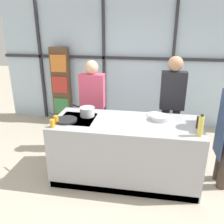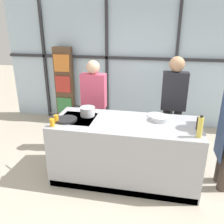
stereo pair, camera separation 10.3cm
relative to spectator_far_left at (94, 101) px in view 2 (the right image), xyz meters
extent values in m
plane|color=#BCB29E|center=(0.70, -0.81, -0.96)|extent=(18.00, 18.00, 0.00)
cube|color=silver|center=(0.70, 1.44, 0.44)|extent=(6.40, 0.04, 2.80)
cube|color=#2D2D33|center=(0.70, 1.39, 0.58)|extent=(6.40, 0.06, 0.06)
cube|color=#2D2D33|center=(-1.60, 1.39, 0.44)|extent=(0.06, 0.06, 2.80)
cube|color=#2D2D33|center=(-0.07, 1.39, 0.44)|extent=(0.06, 0.06, 2.80)
cube|color=#2D2D33|center=(1.47, 1.39, 0.44)|extent=(0.06, 0.06, 2.80)
cube|color=brown|center=(-1.08, 1.26, -0.07)|extent=(0.43, 0.16, 1.77)
cube|color=#3D8447|center=(-1.08, 1.17, -0.57)|extent=(0.36, 0.03, 0.39)
cube|color=red|center=(-1.08, 1.17, -0.04)|extent=(0.36, 0.03, 0.39)
cube|color=orange|center=(-1.08, 1.17, 0.46)|extent=(0.36, 0.03, 0.39)
cube|color=#A8AAB2|center=(0.70, -0.81, -0.49)|extent=(2.15, 0.90, 0.94)
cube|color=black|center=(-0.03, -0.81, -0.03)|extent=(0.52, 0.52, 0.01)
cube|color=black|center=(0.70, -1.25, -0.91)|extent=(2.11, 0.03, 0.10)
cylinder|color=#38383D|center=(-0.16, -0.94, -0.02)|extent=(0.13, 0.13, 0.01)
cylinder|color=#38383D|center=(0.09, -0.94, -0.02)|extent=(0.13, 0.13, 0.01)
cylinder|color=#38383D|center=(-0.16, -0.69, -0.02)|extent=(0.13, 0.13, 0.01)
cylinder|color=#38383D|center=(0.09, -0.69, -0.02)|extent=(0.13, 0.13, 0.01)
cylinder|color=#47382D|center=(2.14, -0.64, -0.52)|extent=(0.15, 0.15, 0.87)
cube|color=navy|center=(2.03, -0.74, 0.00)|extent=(0.02, 0.39, 0.95)
cylinder|color=black|center=(0.10, 0.00, -0.54)|extent=(0.14, 0.14, 0.84)
cylinder|color=black|center=(-0.10, 0.00, -0.54)|extent=(0.14, 0.14, 0.84)
cube|color=#DB4C6B|center=(0.00, 0.00, 0.19)|extent=(0.44, 0.20, 0.61)
sphere|color=#D8AD8C|center=(0.00, 0.00, 0.61)|extent=(0.24, 0.24, 0.24)
cylinder|color=black|center=(1.49, 0.00, -0.51)|extent=(0.13, 0.13, 0.89)
cylinder|color=black|center=(1.31, 0.00, -0.51)|extent=(0.13, 0.13, 0.89)
cube|color=#232328|center=(1.40, 0.00, 0.26)|extent=(0.41, 0.19, 0.64)
sphere|color=tan|center=(1.40, 0.00, 0.70)|extent=(0.25, 0.25, 0.25)
cylinder|color=#232326|center=(-0.16, -0.94, 0.00)|extent=(0.31, 0.31, 0.03)
cylinder|color=#B26B2D|center=(-0.16, -0.94, 0.01)|extent=(0.24, 0.24, 0.01)
cylinder|color=#232326|center=(-0.40, -0.80, 0.00)|extent=(0.23, 0.15, 0.02)
cylinder|color=silver|center=(0.09, -0.69, 0.05)|extent=(0.22, 0.22, 0.14)
cylinder|color=silver|center=(0.09, -0.69, 0.12)|extent=(0.23, 0.23, 0.01)
cylinder|color=black|center=(-0.10, -0.59, 0.09)|extent=(0.19, 0.11, 0.02)
cylinder|color=white|center=(1.13, -0.48, -0.01)|extent=(0.28, 0.28, 0.01)
cylinder|color=silver|center=(1.18, -0.66, 0.01)|extent=(0.27, 0.27, 0.07)
cylinder|color=#4C4C51|center=(1.18, -0.66, 0.04)|extent=(0.22, 0.22, 0.01)
cylinder|color=#E0CC4C|center=(1.67, -1.11, 0.11)|extent=(0.07, 0.07, 0.27)
cylinder|color=black|center=(1.67, -1.11, 0.26)|extent=(0.04, 0.04, 0.02)
cylinder|color=#332319|center=(1.68, -0.87, 0.06)|extent=(0.04, 0.04, 0.17)
sphere|color=#B2B2B7|center=(1.68, -0.87, 0.16)|extent=(0.03, 0.03, 0.03)
cylinder|color=orange|center=(-0.27, -1.17, 0.03)|extent=(0.07, 0.07, 0.11)
cylinder|color=orange|center=(-0.27, -1.03, 0.03)|extent=(0.07, 0.07, 0.11)
camera|label=1|loc=(1.03, -3.97, 1.33)|focal=38.00mm
camera|label=2|loc=(1.13, -3.95, 1.33)|focal=38.00mm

